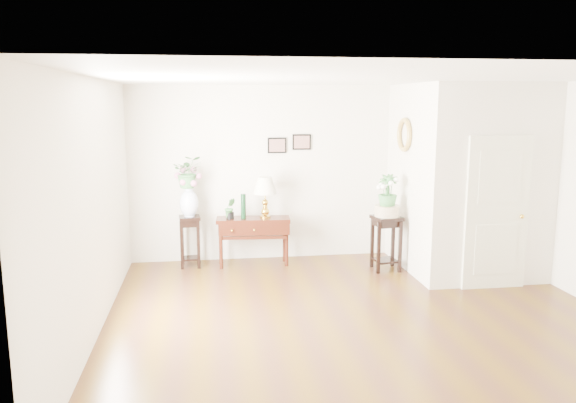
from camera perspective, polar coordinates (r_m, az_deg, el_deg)
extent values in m
cube|color=#4C320C|center=(6.91, 7.34, -11.52)|extent=(6.00, 5.50, 0.02)
cube|color=white|center=(6.43, 7.91, 12.36)|extent=(6.00, 5.50, 0.02)
cube|color=beige|center=(9.17, 2.91, 2.96)|extent=(6.00, 0.02, 2.80)
cube|color=beige|center=(4.02, 18.46, -6.80)|extent=(6.00, 0.02, 2.80)
cube|color=beige|center=(6.40, -19.20, -0.69)|extent=(0.02, 5.50, 2.80)
cube|color=beige|center=(8.92, 17.53, 2.31)|extent=(1.80, 1.95, 2.80)
cube|color=beige|center=(8.10, 20.46, -1.12)|extent=(0.90, 0.05, 2.10)
cube|color=black|center=(9.00, -1.12, 5.72)|extent=(0.30, 0.02, 0.25)
cube|color=black|center=(9.06, 1.40, 6.06)|extent=(0.30, 0.02, 0.25)
torus|color=#A58A45|center=(8.61, 11.71, 6.65)|extent=(0.07, 0.51, 0.51)
cube|color=#330C06|center=(8.82, -3.54, -4.08)|extent=(1.16, 0.46, 0.76)
cube|color=gold|center=(8.69, -2.34, 0.63)|extent=(0.38, 0.38, 0.64)
cylinder|color=black|center=(8.69, -4.56, -0.60)|extent=(0.09, 0.09, 0.38)
imported|color=#3B7B3C|center=(8.68, -5.92, -0.75)|extent=(0.18, 0.16, 0.30)
cube|color=black|center=(8.85, -9.90, -4.03)|extent=(0.34, 0.34, 0.80)
imported|color=#3B7B3C|center=(8.66, -10.11, 2.72)|extent=(0.47, 0.41, 0.50)
cube|color=black|center=(8.68, 9.92, -4.18)|extent=(0.45, 0.45, 0.84)
cylinder|color=beige|center=(8.57, 10.03, -0.95)|extent=(0.41, 0.41, 0.17)
imported|color=#3B7B3C|center=(8.52, 10.09, 1.00)|extent=(0.38, 0.38, 0.51)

